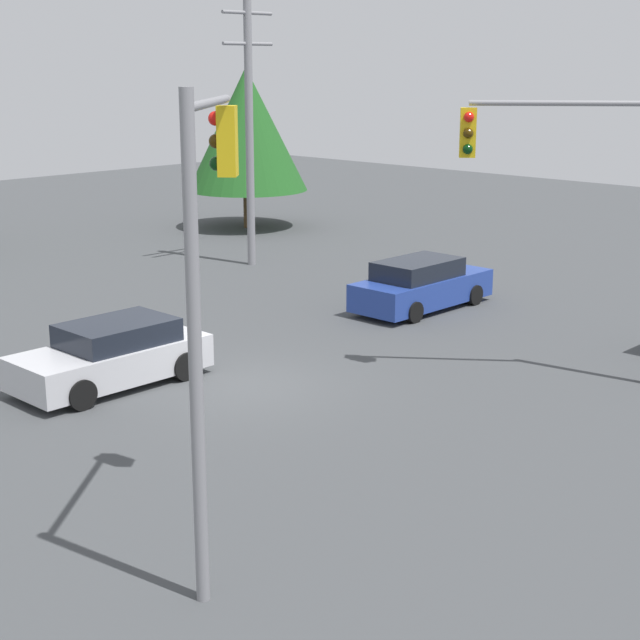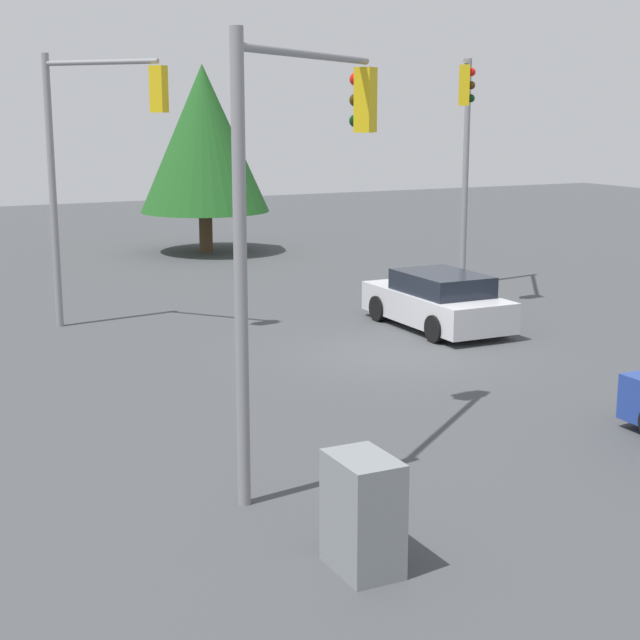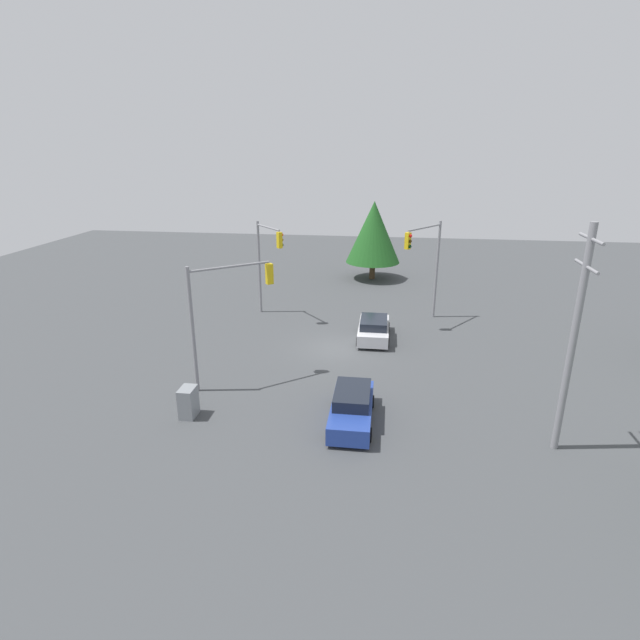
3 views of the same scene
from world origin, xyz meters
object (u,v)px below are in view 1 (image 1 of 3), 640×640
object	(u,v)px
sedan_silver	(112,355)
traffic_signal_main	(208,249)
sedan_blue	(421,285)
traffic_signal_aux	(582,186)

from	to	relation	value
sedan_silver	traffic_signal_main	xyz separation A→B (m)	(3.49, 7.65, 3.85)
sedan_blue	traffic_signal_main	world-z (taller)	traffic_signal_main
sedan_silver	sedan_blue	world-z (taller)	sedan_blue
traffic_signal_main	sedan_silver	bearing A→B (deg)	24.81
sedan_silver	sedan_blue	size ratio (longest dim) A/B	0.94
traffic_signal_main	traffic_signal_aux	size ratio (longest dim) A/B	1.05
sedan_blue	traffic_signal_main	distance (m)	15.92
traffic_signal_aux	sedan_blue	bearing A→B (deg)	-62.60
traffic_signal_main	traffic_signal_aux	distance (m)	10.78
sedan_silver	traffic_signal_aux	bearing A→B (deg)	-134.77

